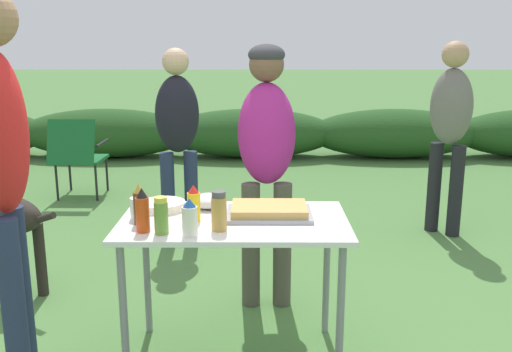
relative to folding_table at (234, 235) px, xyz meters
name	(u,v)px	position (x,y,z in m)	size (l,w,h in m)	color
shrub_hedge	(250,133)	(0.00, 5.18, -0.33)	(14.40, 0.90, 0.67)	#234C1E
folding_table	(234,235)	(0.00, 0.00, 0.00)	(1.10, 0.64, 0.74)	white
food_tray	(269,211)	(0.17, 0.06, 0.10)	(0.42, 0.29, 0.06)	#9E9EA3
plate_stack	(163,206)	(-0.37, 0.16, 0.10)	(0.23, 0.23, 0.04)	white
mixing_bowl	(208,201)	(-0.14, 0.20, 0.11)	(0.18, 0.18, 0.07)	silver
paper_cup_stack	(139,208)	(-0.46, 0.01, 0.13)	(0.08, 0.08, 0.10)	white
mustard_bottle	(194,204)	(-0.19, -0.02, 0.16)	(0.06, 0.06, 0.18)	yellow
hot_sauce_bottle	(143,211)	(-0.40, -0.18, 0.17)	(0.06, 0.06, 0.20)	#CC4214
beer_bottle	(139,205)	(-0.44, -0.07, 0.17)	(0.06, 0.06, 0.20)	brown
relish_jar	(161,216)	(-0.31, -0.21, 0.16)	(0.06, 0.06, 0.17)	olive
spice_jar	(219,211)	(-0.06, -0.16, 0.17)	(0.07, 0.07, 0.18)	#B2893D
mayo_bottle	(190,218)	(-0.18, -0.24, 0.16)	(0.07, 0.07, 0.17)	silver
standing_person_with_beanie	(267,144)	(0.17, 0.72, 0.32)	(0.35, 0.46, 1.56)	#4C473D
standing_person_in_olive_jacket	(450,121)	(1.67, 1.96, 0.29)	(0.43, 0.42, 1.58)	black
standing_person_in_gray_fleece	(2,155)	(-0.96, -0.28, 0.45)	(0.30, 0.37, 1.79)	#232D4C
standing_person_in_red_jacket	(178,128)	(-0.51, 1.73, 0.26)	(0.40, 0.34, 1.53)	#232D4C
camp_chair_green_behind_table	(77,154)	(-1.72, 3.03, -0.20)	(0.49, 0.59, 0.83)	#19602D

